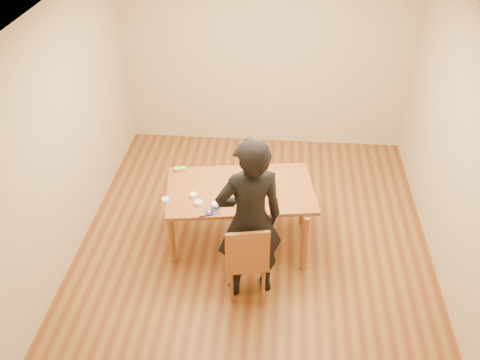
# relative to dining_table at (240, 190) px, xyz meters

# --- Properties ---
(room_shell) EXTENTS (4.00, 4.50, 2.70)m
(room_shell) POSITION_rel_dining_table_xyz_m (0.16, 0.45, 0.62)
(room_shell) COLOR brown
(room_shell) RESTS_ON ground
(dining_table) EXTENTS (1.71, 1.17, 0.04)m
(dining_table) POSITION_rel_dining_table_xyz_m (0.00, 0.00, 0.00)
(dining_table) COLOR brown
(dining_table) RESTS_ON floor
(dining_chair) EXTENTS (0.43, 0.43, 0.04)m
(dining_chair) POSITION_rel_dining_table_xyz_m (0.15, -0.78, -0.28)
(dining_chair) COLOR brown
(dining_chair) RESTS_ON floor
(cake_plate) EXTENTS (0.31, 0.31, 0.02)m
(cake_plate) POSITION_rel_dining_table_xyz_m (0.23, 0.05, 0.03)
(cake_plate) COLOR red
(cake_plate) RESTS_ON dining_table
(cake) EXTENTS (0.21, 0.21, 0.07)m
(cake) POSITION_rel_dining_table_xyz_m (0.23, 0.05, 0.08)
(cake) COLOR white
(cake) RESTS_ON cake_plate
(frosting_dome) EXTENTS (0.20, 0.20, 0.03)m
(frosting_dome) POSITION_rel_dining_table_xyz_m (0.23, 0.05, 0.12)
(frosting_dome) COLOR white
(frosting_dome) RESTS_ON cake
(frosting_tub) EXTENTS (0.09, 0.09, 0.08)m
(frosting_tub) POSITION_rel_dining_table_xyz_m (-0.22, -0.38, 0.06)
(frosting_tub) COLOR white
(frosting_tub) RESTS_ON dining_table
(frosting_lid) EXTENTS (0.08, 0.08, 0.01)m
(frosting_lid) POSITION_rel_dining_table_xyz_m (-0.28, -0.44, 0.02)
(frosting_lid) COLOR #1A24AA
(frosting_lid) RESTS_ON dining_table
(frosting_dollop) EXTENTS (0.04, 0.04, 0.02)m
(frosting_dollop) POSITION_rel_dining_table_xyz_m (-0.28, -0.44, 0.04)
(frosting_dollop) COLOR white
(frosting_dollop) RESTS_ON frosting_lid
(ramekin_green) EXTENTS (0.09, 0.09, 0.04)m
(ramekin_green) POSITION_rel_dining_table_xyz_m (-0.41, -0.32, 0.04)
(ramekin_green) COLOR white
(ramekin_green) RESTS_ON dining_table
(ramekin_yellow) EXTENTS (0.08, 0.08, 0.04)m
(ramekin_yellow) POSITION_rel_dining_table_xyz_m (-0.49, -0.18, 0.04)
(ramekin_yellow) COLOR white
(ramekin_yellow) RESTS_ON dining_table
(ramekin_multi) EXTENTS (0.08, 0.08, 0.04)m
(ramekin_multi) POSITION_rel_dining_table_xyz_m (-0.76, -0.29, 0.04)
(ramekin_multi) COLOR white
(ramekin_multi) RESTS_ON dining_table
(candy_box_pink) EXTENTS (0.13, 0.10, 0.02)m
(candy_box_pink) POSITION_rel_dining_table_xyz_m (-0.71, 0.30, 0.03)
(candy_box_pink) COLOR #C12D86
(candy_box_pink) RESTS_ON dining_table
(candy_box_green) EXTENTS (0.14, 0.10, 0.02)m
(candy_box_green) POSITION_rel_dining_table_xyz_m (-0.72, 0.30, 0.05)
(candy_box_green) COLOR green
(candy_box_green) RESTS_ON candy_box_pink
(spatula) EXTENTS (0.14, 0.06, 0.01)m
(spatula) POSITION_rel_dining_table_xyz_m (-0.30, -0.50, 0.02)
(spatula) COLOR black
(spatula) RESTS_ON dining_table
(person) EXTENTS (0.77, 0.62, 1.81)m
(person) POSITION_rel_dining_table_xyz_m (0.15, -0.73, 0.18)
(person) COLOR black
(person) RESTS_ON floor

